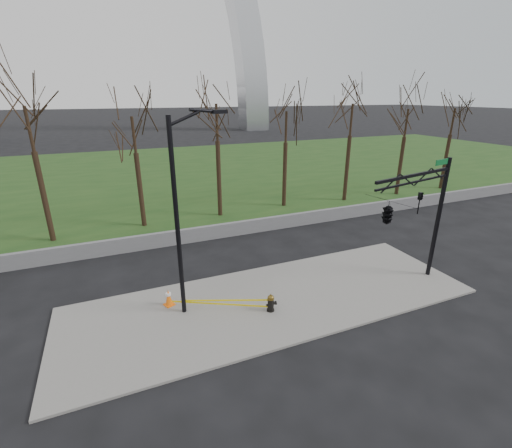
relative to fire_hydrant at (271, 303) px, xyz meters
name	(u,v)px	position (x,y,z in m)	size (l,w,h in m)	color
ground	(274,301)	(0.51, 0.77, -0.46)	(500.00, 500.00, 0.00)	black
sidewalk	(274,300)	(0.51, 0.77, -0.41)	(18.00, 6.00, 0.10)	slate
grass_strip	(165,172)	(0.51, 30.77, -0.43)	(120.00, 40.00, 0.06)	#1D3E16
guardrail	(220,231)	(0.51, 8.77, -0.01)	(60.00, 0.30, 0.90)	#59595B
tree_row	(219,156)	(1.82, 12.77, 4.06)	(48.62, 4.00, 9.04)	black
fire_hydrant	(271,303)	(0.00, 0.00, 0.00)	(0.48, 0.32, 0.79)	black
traffic_cone	(169,297)	(-3.87, 2.09, 0.02)	(0.51, 0.51, 0.76)	orange
street_light	(181,206)	(-3.15, 1.41, 4.23)	(2.36, 0.68, 8.21)	black
traffic_signal_mast	(400,209)	(5.52, -0.80, 3.68)	(5.02, 2.54, 6.00)	black
caution_tape	(223,302)	(-1.83, 0.88, -0.03)	(3.87, 2.09, 0.41)	yellow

